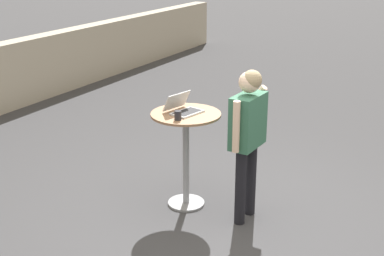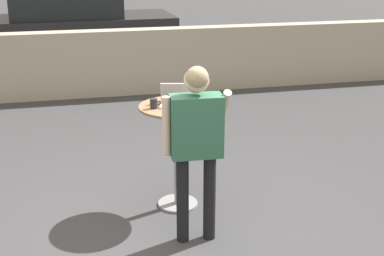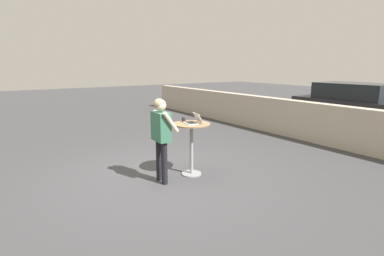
% 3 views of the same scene
% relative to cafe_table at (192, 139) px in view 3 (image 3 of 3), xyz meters
% --- Properties ---
extents(ground_plane, '(50.00, 50.00, 0.00)m').
position_rel_cafe_table_xyz_m(ground_plane, '(-0.19, -0.60, -0.75)').
color(ground_plane, '#3D3D3F').
extents(pavement_kerb, '(17.87, 0.35, 1.13)m').
position_rel_cafe_table_xyz_m(pavement_kerb, '(-0.19, 4.44, -0.18)').
color(pavement_kerb, '#B2A893').
rests_on(pavement_kerb, ground_plane).
extents(cafe_table, '(0.74, 0.74, 1.06)m').
position_rel_cafe_table_xyz_m(cafe_table, '(0.00, 0.00, 0.00)').
color(cafe_table, gray).
rests_on(cafe_table, ground_plane).
extents(laptop, '(0.39, 0.37, 0.20)m').
position_rel_cafe_table_xyz_m(laptop, '(0.01, 0.04, 0.36)').
color(laptop, silver).
rests_on(laptop, cafe_table).
extents(coffee_mug, '(0.11, 0.07, 0.10)m').
position_rel_cafe_table_xyz_m(coffee_mug, '(-0.23, -0.04, 0.36)').
color(coffee_mug, '#232328').
rests_on(coffee_mug, cafe_table).
extents(standing_person, '(0.59, 0.34, 1.60)m').
position_rel_cafe_table_xyz_m(standing_person, '(0.02, -0.69, 0.27)').
color(standing_person, black).
rests_on(standing_person, ground_plane).
extents(parked_car_near_street, '(4.41, 2.09, 1.55)m').
position_rel_cafe_table_xyz_m(parked_car_near_street, '(-0.78, 7.77, 0.04)').
color(parked_car_near_street, black).
rests_on(parked_car_near_street, ground_plane).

